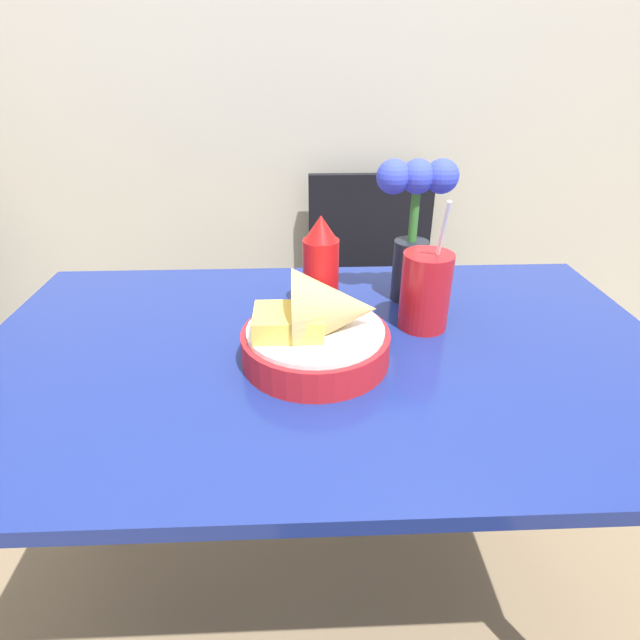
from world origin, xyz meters
The scene contains 8 objects.
ground_plane centered at (0.00, 0.00, 0.00)m, with size 12.00×12.00×0.00m, color #7A664C.
wall_window centered at (0.00, 0.94, 1.30)m, with size 7.00×0.06×2.60m.
dining_table centered at (0.00, 0.00, 0.62)m, with size 1.21×0.73×0.72m.
chair_far_window centered at (0.19, 0.74, 0.51)m, with size 0.40×0.40×0.84m.
food_basket centered at (-0.01, -0.04, 0.78)m, with size 0.24×0.24×0.16m.
ketchup_bottle centered at (0.00, 0.15, 0.81)m, with size 0.07×0.07×0.19m.
drink_cup centered at (0.18, 0.07, 0.79)m, with size 0.09×0.09×0.24m.
flower_vase centered at (0.18, 0.19, 0.89)m, with size 0.15×0.07×0.28m.
Camera 1 is at (-0.04, -0.73, 1.17)m, focal length 28.00 mm.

